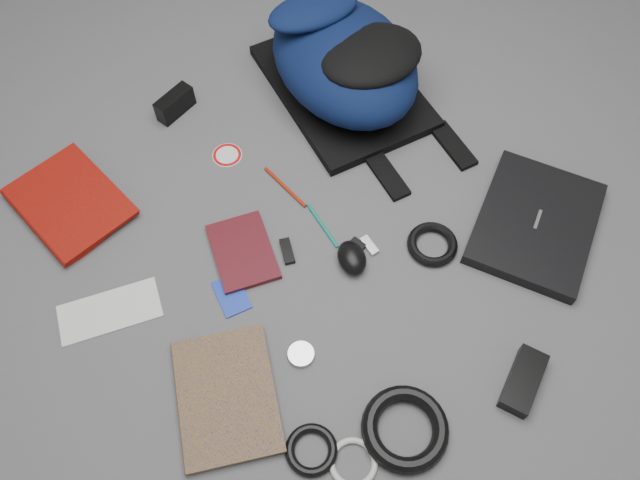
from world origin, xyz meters
TOP-DOWN VIEW (x-y plane):
  - ground at (0.00, 0.00)m, footprint 4.00×4.00m
  - backpack at (0.33, 0.33)m, footprint 0.43×0.56m
  - laptop at (0.41, -0.26)m, footprint 0.39×0.36m
  - textbook_red at (-0.49, 0.42)m, footprint 0.23×0.29m
  - comic_book at (-0.44, -0.12)m, footprint 0.28×0.32m
  - envelope at (-0.45, 0.15)m, footprint 0.23×0.16m
  - dvd_case at (-0.15, 0.09)m, footprint 0.18×0.21m
  - compact_camera at (-0.05, 0.53)m, footprint 0.11×0.06m
  - sticker_disc at (-0.02, 0.33)m, footprint 0.09×0.09m
  - pen_teal at (0.03, 0.03)m, footprint 0.03×0.13m
  - pen_red at (0.03, 0.17)m, footprint 0.02×0.15m
  - id_badge at (-0.23, 0.02)m, footprint 0.08×0.10m
  - usb_black at (-0.07, 0.03)m, footprint 0.05×0.07m
  - usb_silver at (0.08, -0.07)m, footprint 0.02×0.05m
  - key_fob at (0.06, -0.05)m, footprint 0.03×0.04m
  - mouse at (0.03, -0.08)m, footprint 0.09×0.10m
  - headphone_left at (-0.30, -0.11)m, footprint 0.06×0.06m
  - headphone_right at (-0.19, -0.18)m, footprint 0.06×0.06m
  - cable_coil at (0.19, -0.16)m, footprint 0.12×0.12m
  - power_brick at (0.12, -0.49)m, footprint 0.14×0.10m
  - power_cord_coil at (-0.13, -0.42)m, footprint 0.19×0.19m
  - earbud_coil at (-0.29, -0.34)m, footprint 0.11×0.11m
  - white_cable_coil at (-0.24, -0.40)m, footprint 0.11×0.11m

SIDE VIEW (x-z plane):
  - ground at x=0.00m, z-range 0.00..0.00m
  - sticker_disc at x=-0.02m, z-range 0.00..0.00m
  - envelope at x=-0.45m, z-range 0.00..0.00m
  - id_badge at x=-0.23m, z-range 0.00..0.00m
  - pen_teal at x=0.03m, z-range 0.00..0.01m
  - pen_red at x=0.03m, z-range 0.00..0.01m
  - usb_silver at x=0.08m, z-range 0.00..0.01m
  - key_fob at x=0.06m, z-range 0.00..0.01m
  - usb_black at x=-0.07m, z-range 0.00..0.01m
  - white_cable_coil at x=-0.24m, z-range 0.00..0.01m
  - headphone_right at x=-0.19m, z-range 0.00..0.01m
  - headphone_left at x=-0.30m, z-range 0.00..0.01m
  - dvd_case at x=-0.15m, z-range 0.00..0.01m
  - earbud_coil at x=-0.29m, z-range 0.00..0.02m
  - comic_book at x=-0.44m, z-range 0.00..0.02m
  - cable_coil at x=0.19m, z-range 0.00..0.02m
  - textbook_red at x=-0.49m, z-range 0.00..0.03m
  - laptop at x=0.41m, z-range 0.00..0.03m
  - power_cord_coil at x=-0.13m, z-range 0.00..0.03m
  - power_brick at x=0.12m, z-range 0.00..0.03m
  - mouse at x=0.03m, z-range 0.00..0.04m
  - compact_camera at x=-0.05m, z-range 0.00..0.06m
  - backpack at x=0.33m, z-range 0.00..0.21m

